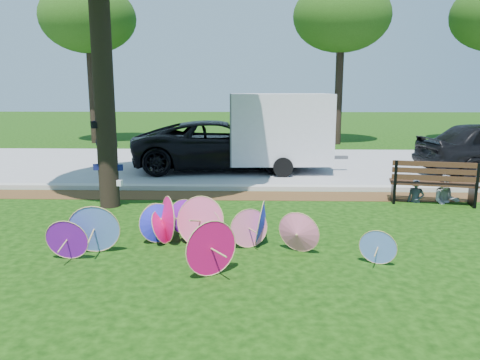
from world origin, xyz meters
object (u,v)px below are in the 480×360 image
object	(u,v)px
black_van	(221,145)
person_right	(448,176)
parasol_pile	(192,227)
park_bench	(433,182)
cargo_trailer	(280,128)
person_left	(417,180)

from	to	relation	value
black_van	person_right	distance (m)	7.09
parasol_pile	park_bench	distance (m)	6.13
cargo_trailer	person_left	world-z (taller)	cargo_trailer
black_van	park_bench	xyz separation A→B (m)	(5.23, -4.42, -0.29)
park_bench	person_right	size ratio (longest dim) A/B	1.54
black_van	person_right	bearing A→B (deg)	-135.45
parasol_pile	black_van	xyz separation A→B (m)	(-0.06, 7.71, 0.42)
cargo_trailer	person_right	distance (m)	5.48
black_van	person_right	xyz separation A→B (m)	(5.58, -4.37, -0.17)
parasol_pile	person_right	distance (m)	6.46
black_van	park_bench	distance (m)	6.85
park_bench	parasol_pile	bearing A→B (deg)	-135.46
park_bench	person_left	distance (m)	0.35
black_van	park_bench	size ratio (longest dim) A/B	2.95
black_van	cargo_trailer	xyz separation A→B (m)	(1.90, -0.37, 0.59)
person_left	person_right	size ratio (longest dim) A/B	0.83
parasol_pile	park_bench	xyz separation A→B (m)	(5.17, 3.30, 0.13)
black_van	person_right	world-z (taller)	black_van
cargo_trailer	park_bench	size ratio (longest dim) A/B	1.60
parasol_pile	person_right	world-z (taller)	person_right
parasol_pile	person_left	xyz separation A→B (m)	(4.82, 3.35, 0.15)
black_van	person_left	world-z (taller)	black_van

